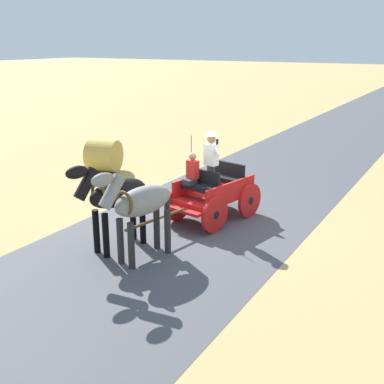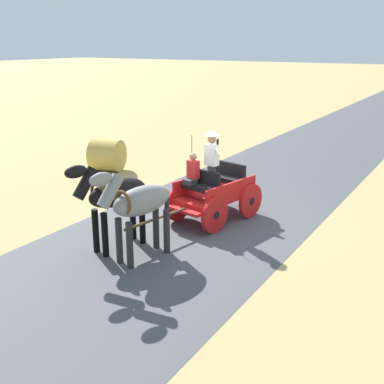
{
  "view_description": "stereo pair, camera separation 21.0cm",
  "coord_description": "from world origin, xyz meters",
  "views": [
    {
      "loc": [
        -5.99,
        10.94,
        4.71
      ],
      "look_at": [
        -0.2,
        1.04,
        1.1
      ],
      "focal_mm": 44.9,
      "sensor_mm": 36.0,
      "label": 1
    },
    {
      "loc": [
        -6.17,
        10.83,
        4.71
      ],
      "look_at": [
        -0.2,
        1.04,
        1.1
      ],
      "focal_mm": 44.9,
      "sensor_mm": 36.0,
      "label": 2
    }
  ],
  "objects": [
    {
      "name": "horse_near_side",
      "position": [
        -0.0,
        2.97,
        1.32
      ],
      "size": [
        0.88,
        2.15,
        2.21
      ],
      "color": "gray",
      "rests_on": "ground"
    },
    {
      "name": "horse_drawn_carriage",
      "position": [
        -0.18,
        -0.08,
        0.82
      ],
      "size": [
        1.86,
        4.51,
        2.5
      ],
      "color": "red",
      "rests_on": "ground"
    },
    {
      "name": "horse_off_side",
      "position": [
        0.82,
        2.81,
        1.32
      ],
      "size": [
        0.91,
        2.15,
        2.21
      ],
      "color": "black",
      "rests_on": "ground"
    },
    {
      "name": "road_surface",
      "position": [
        0.0,
        0.0,
        0.0
      ],
      "size": [
        5.7,
        160.0,
        0.01
      ],
      "primitive_type": "cube",
      "color": "#4C4C51",
      "rests_on": "ground"
    },
    {
      "name": "hay_bale",
      "position": [
        5.79,
        -2.6,
        0.6
      ],
      "size": [
        1.37,
        1.44,
        1.2
      ],
      "primitive_type": "cylinder",
      "rotation": [
        0.0,
        1.57,
        0.26
      ],
      "color": "gold",
      "rests_on": "ground"
    },
    {
      "name": "ground_plane",
      "position": [
        0.0,
        0.0,
        0.0
      ],
      "size": [
        200.0,
        200.0,
        0.0
      ],
      "primitive_type": "plane",
      "color": "tan"
    }
  ]
}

